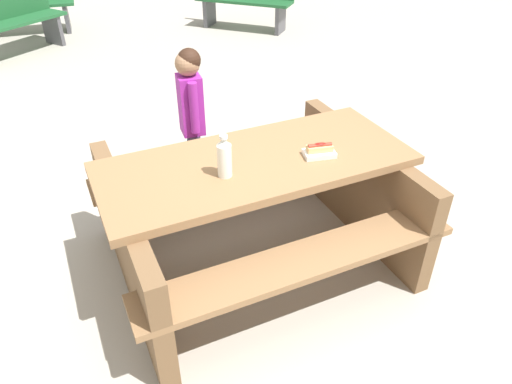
# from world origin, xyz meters

# --- Properties ---
(ground_plane) EXTENTS (30.00, 30.00, 0.00)m
(ground_plane) POSITION_xyz_m (0.00, 0.00, 0.00)
(ground_plane) COLOR #ADA599
(ground_plane) RESTS_ON ground
(picnic_table) EXTENTS (1.86, 1.48, 0.75)m
(picnic_table) POSITION_xyz_m (0.00, 0.00, 0.44)
(picnic_table) COLOR olive
(picnic_table) RESTS_ON ground
(soda_bottle) EXTENTS (0.08, 0.08, 0.24)m
(soda_bottle) POSITION_xyz_m (-0.23, -0.08, 0.86)
(soda_bottle) COLOR silver
(soda_bottle) RESTS_ON picnic_table
(hotdog_tray) EXTENTS (0.20, 0.15, 0.08)m
(hotdog_tray) POSITION_xyz_m (0.34, -0.13, 0.78)
(hotdog_tray) COLOR white
(hotdog_tray) RESTS_ON picnic_table
(child_in_coat) EXTENTS (0.19, 0.28, 1.13)m
(child_in_coat) POSITION_xyz_m (-0.04, 0.93, 0.72)
(child_in_coat) COLOR #3F334C
(child_in_coat) RESTS_ON ground
(park_bench_mid) EXTENTS (1.49, 1.12, 0.85)m
(park_bench_mid) POSITION_xyz_m (-1.02, 5.18, 0.45)
(park_bench_mid) COLOR #1E592D
(park_bench_mid) RESTS_ON ground
(park_bench_far) EXTENTS (1.54, 0.63, 0.85)m
(park_bench_far) POSITION_xyz_m (-0.76, 6.21, 0.45)
(park_bench_far) COLOR #1E592D
(park_bench_far) RESTS_ON ground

